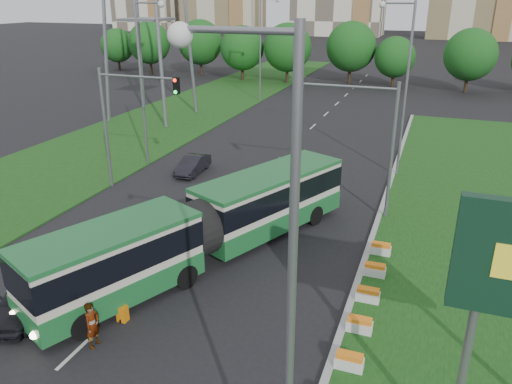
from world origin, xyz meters
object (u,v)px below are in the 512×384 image
at_px(traffic_mast_median, 365,128).
at_px(articulated_bus, 203,224).
at_px(car_left_near, 29,297).
at_px(shopping_trolley, 122,314).
at_px(traffic_mast_left, 125,111).
at_px(pedestrian, 92,325).
at_px(car_left_far, 193,165).

xyz_separation_m(traffic_mast_median, articulated_bus, (-6.45, -7.87, -3.52)).
relative_size(car_left_near, shopping_trolley, 6.63).
relative_size(traffic_mast_median, traffic_mast_left, 1.00).
xyz_separation_m(traffic_mast_median, car_left_near, (-11.12, -14.65, -4.58)).
bearing_deg(car_left_near, traffic_mast_left, 95.56).
distance_m(articulated_bus, car_left_near, 8.30).
relative_size(traffic_mast_left, pedestrian, 4.31).
distance_m(articulated_bus, car_left_far, 12.90).
relative_size(articulated_bus, car_left_far, 4.63).
relative_size(pedestrian, shopping_trolley, 2.72).
relative_size(traffic_mast_median, shopping_trolley, 11.71).
bearing_deg(car_left_far, articulated_bus, -63.31).
xyz_separation_m(car_left_far, shopping_trolley, (5.51, -17.16, -0.31)).
distance_m(pedestrian, shopping_trolley, 1.78).
height_order(articulated_bus, car_left_near, articulated_bus).
bearing_deg(car_left_near, car_left_far, 84.16).
bearing_deg(pedestrian, car_left_far, 15.11).
xyz_separation_m(traffic_mast_median, pedestrian, (-7.32, -15.50, -4.42)).
bearing_deg(traffic_mast_median, car_left_near, -127.20).
height_order(traffic_mast_left, car_left_near, traffic_mast_left).
bearing_deg(pedestrian, shopping_trolley, -4.43).
height_order(articulated_bus, car_left_far, articulated_bus).
relative_size(articulated_bus, pedestrian, 9.78).
xyz_separation_m(pedestrian, shopping_trolley, (0.10, 1.68, -0.59)).
height_order(car_left_far, pedestrian, pedestrian).
distance_m(traffic_mast_left, pedestrian, 17.06).
distance_m(traffic_mast_left, shopping_trolley, 15.89).
height_order(traffic_mast_median, car_left_near, traffic_mast_median).
bearing_deg(shopping_trolley, traffic_mast_left, 121.32).
bearing_deg(shopping_trolley, traffic_mast_median, 61.99).
bearing_deg(car_left_near, traffic_mast_median, 41.88).
bearing_deg(car_left_near, shopping_trolley, 1.05).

